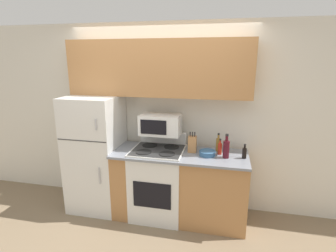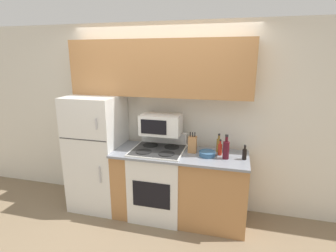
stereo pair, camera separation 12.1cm
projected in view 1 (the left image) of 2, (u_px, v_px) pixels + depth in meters
name	position (u px, v px, depth m)	size (l,w,h in m)	color
ground_plane	(149.00, 226.00, 3.36)	(12.00, 12.00, 0.00)	#7F6B51
wall_back	(161.00, 117.00, 3.70)	(8.00, 0.05, 2.55)	silver
lower_cabinets	(180.00, 185.00, 3.46)	(1.71, 0.65, 0.92)	#B27A47
refrigerator	(96.00, 153.00, 3.65)	(0.69, 0.69, 1.60)	white
upper_cabinets	(158.00, 68.00, 3.36)	(2.39, 0.30, 0.72)	#B27A47
stove	(158.00, 182.00, 3.50)	(0.67, 0.63, 1.10)	white
microwave	(160.00, 125.00, 3.45)	(0.53, 0.31, 0.26)	white
knife_block	(192.00, 144.00, 3.33)	(0.10, 0.09, 0.27)	#B27A47
bowl	(207.00, 153.00, 3.23)	(0.21, 0.21, 0.06)	#335B84
bottle_vinegar	(218.00, 144.00, 3.37)	(0.06, 0.06, 0.24)	olive
bottle_hot_sauce	(220.00, 148.00, 3.27)	(0.05, 0.05, 0.20)	red
bottle_wine_red	(226.00, 149.00, 3.14)	(0.08, 0.08, 0.30)	#470F19
bottle_soy_sauce	(244.00, 153.00, 3.13)	(0.05, 0.05, 0.18)	black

